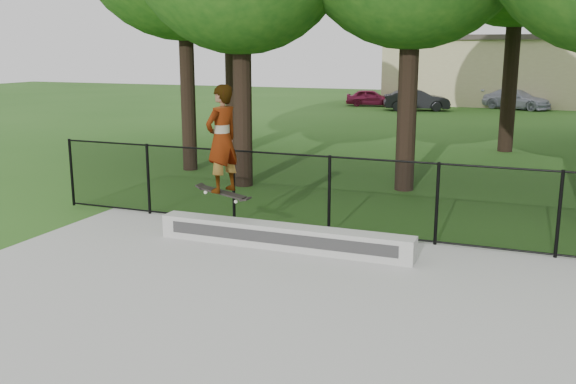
% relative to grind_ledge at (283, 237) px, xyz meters
% --- Properties ---
extents(grind_ledge, '(4.66, 0.40, 0.42)m').
position_rel_grind_ledge_xyz_m(grind_ledge, '(0.00, 0.00, 0.00)').
color(grind_ledge, '#B5B5B0').
rests_on(grind_ledge, concrete_slab).
extents(car_a, '(3.20, 1.82, 1.03)m').
position_rel_grind_ledge_xyz_m(car_a, '(-5.88, 29.07, 0.25)').
color(car_a, maroon).
rests_on(car_a, ground).
extents(car_b, '(3.59, 2.20, 1.22)m').
position_rel_grind_ledge_xyz_m(car_b, '(-2.69, 27.15, 0.34)').
color(car_b, black).
rests_on(car_b, ground).
extents(car_c, '(4.00, 2.91, 1.15)m').
position_rel_grind_ledge_xyz_m(car_c, '(2.60, 30.17, 0.31)').
color(car_c, '#ADAFC4').
rests_on(car_c, ground).
extents(skater_airborne, '(0.83, 0.80, 2.06)m').
position_rel_grind_ledge_xyz_m(skater_airborne, '(-1.14, -0.02, 1.65)').
color(skater_airborne, black).
rests_on(skater_airborne, ground).
extents(chainlink_fence, '(16.06, 0.06, 1.50)m').
position_rel_grind_ledge_xyz_m(chainlink_fence, '(2.46, 1.20, 0.54)').
color(chainlink_fence, black).
rests_on(chainlink_fence, concrete_slab).
extents(distant_building, '(12.40, 6.40, 4.30)m').
position_rel_grind_ledge_xyz_m(distant_building, '(0.46, 33.30, 1.90)').
color(distant_building, '#C7BC8B').
rests_on(distant_building, ground).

